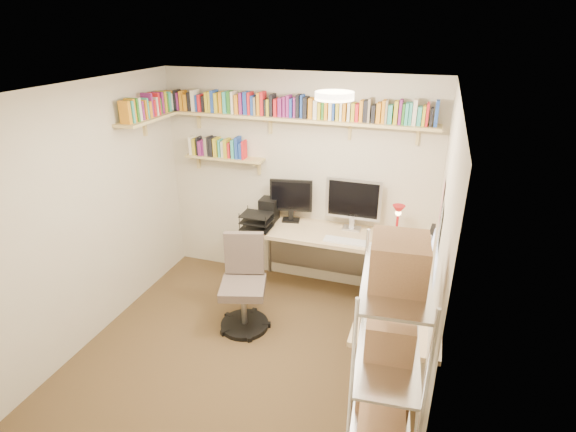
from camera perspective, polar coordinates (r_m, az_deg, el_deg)
name	(u,v)px	position (r m, az deg, el deg)	size (l,w,h in m)	color
ground	(250,351)	(4.63, -4.84, -16.66)	(3.20, 3.20, 0.00)	#45321D
room_shell	(244,205)	(3.82, -5.55, 1.36)	(3.24, 3.04, 2.52)	beige
wall_shelves	(254,116)	(4.99, -4.40, 12.50)	(3.12, 1.09, 0.80)	#CFBA75
corner_desk	(344,246)	(4.76, 7.09, -3.81)	(2.18, 2.13, 1.42)	#D1BA88
office_chair	(244,289)	(4.73, -5.62, -9.27)	(0.55, 0.56, 1.01)	black
wire_rack	(387,360)	(2.84, 12.50, -17.38)	(0.45, 0.81, 1.98)	silver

